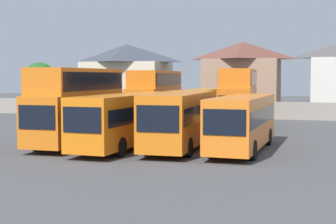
# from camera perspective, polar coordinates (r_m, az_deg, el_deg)

# --- Properties ---
(ground) EXTENTS (140.00, 140.00, 0.00)m
(ground) POSITION_cam_1_polar(r_m,az_deg,el_deg) (49.36, 4.85, -1.20)
(ground) COLOR #4C4C4F
(depot_boundary_wall) EXTENTS (56.00, 0.50, 1.80)m
(depot_boundary_wall) POSITION_cam_1_polar(r_m,az_deg,el_deg) (55.05, 6.05, 0.27)
(depot_boundary_wall) COLOR gray
(depot_boundary_wall) RESTS_ON ground
(bus_1) EXTENTS (2.71, 10.12, 4.98)m
(bus_1) POSITION_cam_1_polar(r_m,az_deg,el_deg) (33.73, -10.08, 1.10)
(bus_1) COLOR orange
(bus_1) RESTS_ON ground
(bus_2) EXTENTS (3.13, 12.04, 3.36)m
(bus_2) POSITION_cam_1_polar(r_m,az_deg,el_deg) (32.21, -4.48, -0.55)
(bus_2) COLOR orange
(bus_2) RESTS_ON ground
(bus_3) EXTENTS (2.87, 10.75, 3.46)m
(bus_3) POSITION_cam_1_polar(r_m,az_deg,el_deg) (31.59, 1.49, -0.53)
(bus_3) COLOR orange
(bus_3) RESTS_ON ground
(bus_4) EXTENTS (2.93, 10.33, 3.28)m
(bus_4) POSITION_cam_1_polar(r_m,az_deg,el_deg) (30.78, 8.31, -0.87)
(bus_4) COLOR orange
(bus_4) RESTS_ON ground
(bus_5) EXTENTS (3.16, 11.07, 4.96)m
(bus_5) POSITION_cam_1_polar(r_m,az_deg,el_deg) (46.70, -1.38, 1.95)
(bus_5) COLOR orange
(bus_5) RESTS_ON ground
(bus_6) EXTENTS (3.44, 10.78, 3.30)m
(bus_6) POSITION_cam_1_polar(r_m,az_deg,el_deg) (45.45, 3.54, 0.75)
(bus_6) COLOR orange
(bus_6) RESTS_ON ground
(bus_7) EXTENTS (3.36, 12.05, 5.08)m
(bus_7) POSITION_cam_1_polar(r_m,az_deg,el_deg) (44.65, 7.93, 1.90)
(bus_7) COLOR orange
(bus_7) RESTS_ON ground
(house_terrace_left) EXTENTS (10.50, 8.30, 8.55)m
(house_terrace_left) POSITION_cam_1_polar(r_m,az_deg,el_deg) (66.06, -4.60, 3.91)
(house_terrace_left) COLOR beige
(house_terrace_left) RESTS_ON ground
(house_terrace_centre) EXTENTS (9.07, 7.98, 8.62)m
(house_terrace_centre) POSITION_cam_1_polar(r_m,az_deg,el_deg) (62.46, 8.30, 3.90)
(house_terrace_centre) COLOR #9E7A60
(house_terrace_centre) RESTS_ON ground
(tree_left_of_lot) EXTENTS (3.63, 3.63, 6.02)m
(tree_left_of_lot) POSITION_cam_1_polar(r_m,az_deg,el_deg) (59.13, -14.13, 3.58)
(tree_left_of_lot) COLOR brown
(tree_left_of_lot) RESTS_ON ground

